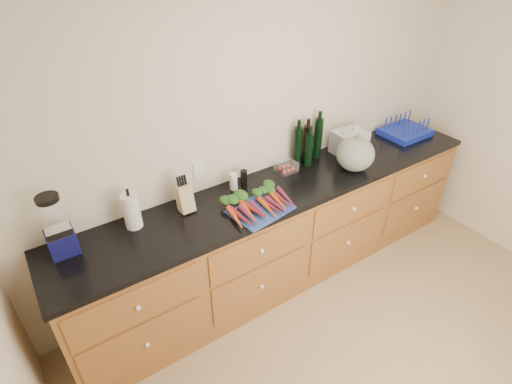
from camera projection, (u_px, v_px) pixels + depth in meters
wall_back at (263, 128)px, 3.13m from camera, size 4.10×0.05×2.60m
cabinets at (284, 233)px, 3.38m from camera, size 3.60×0.64×0.90m
countertop at (286, 187)px, 3.12m from camera, size 3.64×0.62×0.04m
cutting_board at (260, 209)px, 2.83m from camera, size 0.46×0.37×0.01m
carrots at (257, 203)px, 2.84m from camera, size 0.46×0.33×0.06m
squash at (355, 154)px, 3.23m from camera, size 0.31×0.31×0.28m
blender_appliance at (58, 229)px, 2.38m from camera, size 0.16×0.16×0.41m
paper_towel at (132, 211)px, 2.61m from camera, size 0.11×0.11×0.25m
knife_block at (185, 198)px, 2.78m from camera, size 0.10×0.10×0.20m
grinder_salt at (234, 181)px, 3.02m from camera, size 0.06×0.06×0.13m
grinder_pepper at (244, 178)px, 3.06m from camera, size 0.05×0.05×0.13m
canister_chrome at (244, 180)px, 3.08m from camera, size 0.04×0.04×0.10m
tomato_box at (286, 167)px, 3.26m from camera, size 0.16×0.13×0.08m
bottles at (308, 144)px, 3.33m from camera, size 0.29×0.15×0.35m
grocery_bag at (349, 142)px, 3.49m from camera, size 0.29×0.24×0.20m
dish_rack at (405, 130)px, 3.82m from camera, size 0.43×0.34×0.17m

